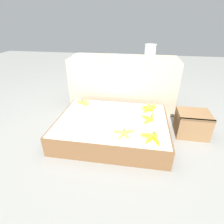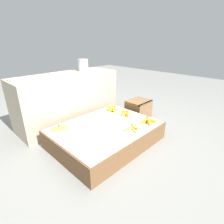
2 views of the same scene
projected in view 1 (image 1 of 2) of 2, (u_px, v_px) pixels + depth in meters
name	position (u px, v px, depth m)	size (l,w,h in m)	color
ground_plane	(112.00, 135.00, 2.00)	(10.00, 10.00, 0.00)	gray
display_platform	(112.00, 127.00, 1.95)	(1.19, 0.89, 0.22)	brown
back_vendor_table	(123.00, 83.00, 2.53)	(1.46, 0.53, 0.71)	tan
wooden_crate	(192.00, 124.00, 1.96)	(0.35, 0.29, 0.27)	olive
banana_bunch_front_midright	(124.00, 133.00, 1.63)	(0.23, 0.18, 0.08)	#DBCC4C
banana_bunch_front_right	(152.00, 137.00, 1.56)	(0.18, 0.17, 0.10)	gold
banana_bunch_middle_right	(150.00, 118.00, 1.85)	(0.15, 0.22, 0.09)	yellow
banana_bunch_back_left	(83.00, 102.00, 2.21)	(0.21, 0.17, 0.09)	gold
banana_bunch_back_right	(150.00, 108.00, 2.07)	(0.21, 0.23, 0.09)	yellow
glass_jar	(150.00, 51.00, 2.32)	(0.15, 0.15, 0.17)	silver
foam_tray_white	(84.00, 55.00, 2.45)	(0.29, 0.17, 0.02)	white
foam_tray_dark	(121.00, 56.00, 2.41)	(0.27, 0.15, 0.02)	white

